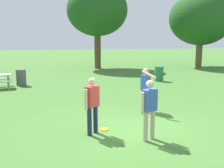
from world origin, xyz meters
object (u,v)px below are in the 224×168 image
object	(u,v)px
person_catcher	(146,86)
person_bystander	(149,106)
trash_can_beside_table	(159,74)
frisbee	(104,129)
tree_broad_center	(97,10)
trash_can_further_along	(21,77)
tree_far_right	(201,18)
person_thrower	(92,102)

from	to	relation	value
person_catcher	person_bystander	xyz separation A→B (m)	(-0.92, -2.69, -0.02)
trash_can_beside_table	person_catcher	bearing A→B (deg)	-117.47
person_bystander	trash_can_beside_table	world-z (taller)	person_bystander
frisbee	tree_broad_center	xyz separation A→B (m)	(2.76, 16.21, 5.20)
frisbee	trash_can_beside_table	distance (m)	9.74
person_catcher	person_bystander	size ratio (longest dim) A/B	1.00
trash_can_further_along	tree_far_right	size ratio (longest dim) A/B	0.13
person_catcher	trash_can_further_along	size ratio (longest dim) A/B	1.71
person_bystander	tree_far_right	distance (m)	20.15
person_thrower	person_catcher	world-z (taller)	same
person_bystander	tree_broad_center	bearing A→B (deg)	84.21
person_bystander	tree_broad_center	distance (m)	17.88
trash_can_beside_table	person_bystander	bearing A→B (deg)	-115.08
person_thrower	trash_can_further_along	bearing A→B (deg)	107.75
tree_far_right	trash_can_beside_table	bearing A→B (deg)	-135.73
tree_broad_center	tree_far_right	bearing A→B (deg)	-6.48
person_thrower	trash_can_beside_table	bearing A→B (deg)	55.83
person_thrower	tree_far_right	xyz separation A→B (m)	(12.86, 15.38, 3.66)
trash_can_further_along	tree_far_right	xyz separation A→B (m)	(15.66, 6.63, 4.12)
person_bystander	frisbee	distance (m)	1.74
tree_far_right	person_thrower	bearing A→B (deg)	-129.89
person_catcher	tree_far_right	bearing A→B (deg)	52.00
person_bystander	trash_can_further_along	xyz separation A→B (m)	(-4.21, 9.54, -0.46)
person_thrower	person_catcher	distance (m)	3.00
person_thrower	tree_far_right	world-z (taller)	tree_far_right
frisbee	tree_broad_center	distance (m)	17.25
person_bystander	frisbee	world-z (taller)	person_bystander
person_catcher	tree_far_right	world-z (taller)	tree_far_right
person_catcher	tree_broad_center	distance (m)	15.21
trash_can_further_along	tree_far_right	distance (m)	17.50
person_thrower	tree_broad_center	distance (m)	17.32
person_thrower	tree_far_right	bearing A→B (deg)	50.11
person_thrower	trash_can_beside_table	size ratio (longest dim) A/B	1.71
person_thrower	person_bystander	size ratio (longest dim) A/B	1.00
person_catcher	frisbee	size ratio (longest dim) A/B	6.25
person_thrower	tree_broad_center	bearing A→B (deg)	79.17
person_catcher	person_bystander	distance (m)	2.84
person_catcher	frisbee	xyz separation A→B (m)	(-1.93, -1.63, -0.95)
person_catcher	trash_can_beside_table	xyz separation A→B (m)	(3.39, 6.52, -0.48)
person_catcher	tree_broad_center	xyz separation A→B (m)	(0.83, 14.59, 4.25)
trash_can_beside_table	trash_can_further_along	world-z (taller)	same
person_thrower	tree_broad_center	xyz separation A→B (m)	(3.16, 16.49, 4.27)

